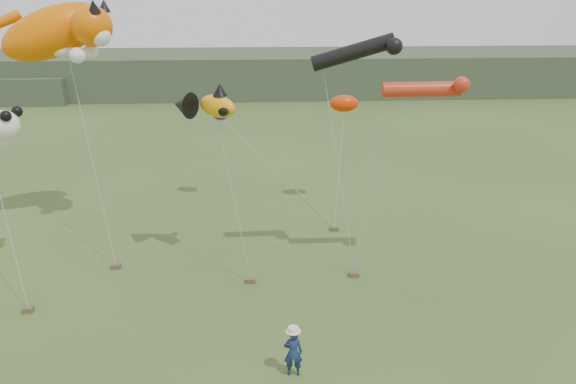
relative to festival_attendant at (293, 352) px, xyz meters
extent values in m
plane|color=#385123|center=(-0.85, 1.31, -0.72)|extent=(120.00, 120.00, 0.00)
cube|color=#2D3D28|center=(-0.85, 46.31, 1.28)|extent=(90.00, 12.00, 4.00)
imported|color=navy|center=(0.00, 0.00, 0.00)|extent=(0.53, 0.36, 1.44)
cube|color=brown|center=(-6.41, 6.77, -0.63)|extent=(0.34, 0.27, 0.18)
cube|color=brown|center=(-1.20, 5.33, -0.63)|extent=(0.34, 0.27, 0.18)
cube|color=brown|center=(2.69, 5.55, -0.63)|extent=(0.34, 0.27, 0.18)
cube|color=brown|center=(-8.64, 3.78, -0.63)|extent=(0.34, 0.27, 0.18)
cube|color=brown|center=(2.55, 9.83, -0.63)|extent=(0.34, 0.27, 0.18)
ellipsoid|color=#E16000|center=(-9.01, 11.19, 7.83)|extent=(5.05, 3.29, 3.25)
sphere|color=#E16000|center=(-7.23, 10.30, 8.09)|extent=(1.60, 1.60, 1.60)
cone|color=black|center=(-6.97, 9.86, 8.85)|extent=(0.50, 0.61, 0.60)
cone|color=black|center=(-6.79, 10.75, 8.85)|extent=(0.50, 0.58, 0.57)
sphere|color=white|center=(-6.88, 10.03, 7.74)|extent=(0.80, 0.80, 0.80)
ellipsoid|color=white|center=(-8.84, 10.92, 7.11)|extent=(1.57, 0.78, 0.49)
sphere|color=white|center=(-7.77, 9.77, 7.02)|extent=(0.62, 0.62, 0.62)
sphere|color=white|center=(-7.59, 11.01, 7.02)|extent=(0.62, 0.62, 0.62)
cylinder|color=#E16000|center=(-11.33, 11.90, 8.18)|extent=(1.66, 1.21, 0.97)
ellipsoid|color=orange|center=(-2.24, 6.90, 5.54)|extent=(1.65, 1.39, 0.92)
cone|color=black|center=(-3.51, 7.22, 5.54)|extent=(1.15, 1.21, 0.96)
cone|color=black|center=(-2.13, 6.90, 6.12)|extent=(0.53, 0.53, 0.43)
cone|color=black|center=(-1.92, 6.37, 5.43)|extent=(0.56, 0.60, 0.43)
cone|color=black|center=(-1.92, 7.44, 5.43)|extent=(0.56, 0.60, 0.43)
cylinder|color=black|center=(2.47, 6.37, 7.44)|extent=(2.94, 0.81, 1.33)
sphere|color=black|center=(3.76, 5.90, 7.67)|extent=(0.57, 0.57, 0.57)
cylinder|color=red|center=(4.83, 5.99, 6.22)|extent=(2.74, 0.54, 0.53)
sphere|color=red|center=(6.06, 5.55, 6.44)|extent=(0.55, 0.55, 0.55)
sphere|color=white|center=(-9.70, 6.80, 4.97)|extent=(1.06, 1.06, 1.06)
sphere|color=black|center=(-9.44, 6.45, 5.37)|extent=(0.39, 0.39, 0.39)
sphere|color=black|center=(-9.35, 7.20, 5.37)|extent=(0.39, 0.39, 0.39)
ellipsoid|color=red|center=(3.30, 12.93, 4.41)|extent=(1.34, 0.78, 0.78)
ellipsoid|color=#571A6F|center=(-2.55, 13.81, 4.11)|extent=(1.02, 0.68, 1.25)
camera|label=1|loc=(-0.94, -13.03, 9.46)|focal=35.00mm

